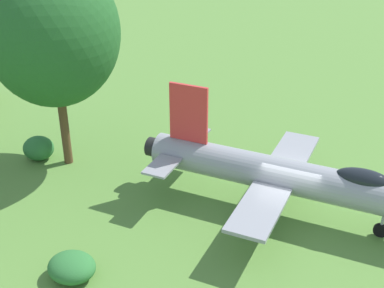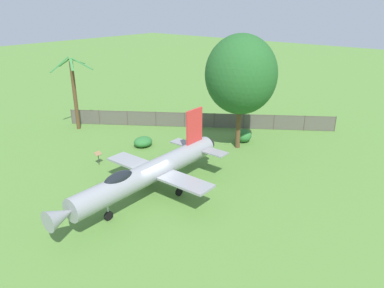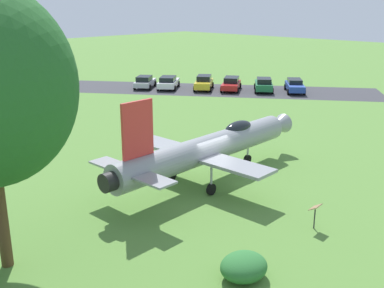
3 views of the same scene
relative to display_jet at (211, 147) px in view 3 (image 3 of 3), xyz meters
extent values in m
plane|color=#568438|center=(0.00, -0.36, -1.91)|extent=(200.00, 200.00, 0.00)
cube|color=#38383D|center=(-17.85, 21.37, -1.91)|extent=(34.33, 27.08, 0.00)
cylinder|color=gray|center=(0.00, -0.36, -0.05)|extent=(1.65, 12.76, 1.50)
cone|color=gray|center=(-0.08, 6.61, -0.05)|extent=(1.29, 1.62, 1.27)
cylinder|color=black|center=(0.09, -6.97, -0.05)|extent=(0.90, 0.61, 0.90)
ellipsoid|color=black|center=(-0.03, 2.45, 0.59)|extent=(0.93, 2.21, 0.84)
cube|color=red|center=(0.06, -5.20, 2.03)|extent=(0.16, 1.80, 2.65)
cube|color=gray|center=(-2.59, -1.02, -0.24)|extent=(3.73, 1.71, 0.16)
cube|color=gray|center=(2.61, -0.96, -0.24)|extent=(3.73, 1.71, 0.16)
cube|color=gray|center=(-1.58, -5.73, 0.10)|extent=(1.81, 1.12, 0.10)
cube|color=gray|center=(1.72, -5.69, 0.10)|extent=(1.81, 1.12, 0.10)
cylinder|color=#A5A8AD|center=(-0.04, 3.47, -0.91)|extent=(0.12, 0.12, 1.41)
cylinder|color=black|center=(-0.04, 3.47, -1.61)|extent=(0.19, 0.60, 0.60)
cylinder|color=#A5A8AD|center=(-1.43, -1.65, -0.91)|extent=(0.12, 0.12, 1.41)
cylinder|color=black|center=(-1.43, -1.65, -1.61)|extent=(0.19, 0.60, 0.60)
cylinder|color=#A5A8AD|center=(1.47, -1.61, -0.91)|extent=(0.12, 0.12, 1.41)
cylinder|color=black|center=(1.47, -1.61, -1.61)|extent=(0.19, 0.60, 0.60)
cylinder|color=brown|center=(0.33, -11.96, 0.62)|extent=(0.44, 0.44, 5.07)
ellipsoid|color=#2D7033|center=(7.32, -6.50, -1.45)|extent=(1.61, 1.83, 0.93)
cylinder|color=#333333|center=(7.20, -1.29, -1.46)|extent=(0.06, 0.06, 0.90)
cube|color=olive|center=(7.20, -1.29, -0.89)|extent=(0.44, 0.63, 0.25)
cube|color=#23429E|center=(-10.76, 26.24, -1.27)|extent=(4.26, 4.73, 0.64)
cube|color=black|center=(-10.99, 26.54, -0.72)|extent=(2.64, 2.80, 0.47)
cylinder|color=black|center=(-9.12, 25.57, -1.59)|extent=(0.57, 0.64, 0.64)
cylinder|color=black|center=(-10.46, 24.50, -1.59)|extent=(0.57, 0.64, 0.64)
cylinder|color=black|center=(-11.05, 27.98, -1.59)|extent=(0.57, 0.64, 0.64)
cylinder|color=black|center=(-12.39, 26.92, -1.59)|extent=(0.57, 0.64, 0.64)
cube|color=#1E6B3D|center=(-13.57, 24.31, -1.25)|extent=(4.11, 4.59, 0.69)
cube|color=black|center=(-13.35, 24.03, -0.64)|extent=(2.60, 2.74, 0.53)
cylinder|color=black|center=(-15.17, 24.90, -1.59)|extent=(0.56, 0.64, 0.64)
cylinder|color=black|center=(-13.73, 26.01, -1.59)|extent=(0.56, 0.64, 0.64)
cylinder|color=black|center=(-13.41, 22.61, -1.59)|extent=(0.56, 0.64, 0.64)
cylinder|color=black|center=(-11.96, 23.72, -1.59)|extent=(0.56, 0.64, 0.64)
cube|color=red|center=(-16.56, 22.25, -1.31)|extent=(4.00, 4.82, 0.58)
cube|color=black|center=(-16.75, 22.56, -0.73)|extent=(2.57, 2.82, 0.58)
cylinder|color=black|center=(-14.98, 21.48, -1.59)|extent=(0.53, 0.66, 0.64)
cylinder|color=black|center=(-16.50, 20.50, -1.59)|extent=(0.53, 0.66, 0.64)
cylinder|color=black|center=(-16.61, 24.01, -1.59)|extent=(0.53, 0.66, 0.64)
cylinder|color=black|center=(-18.14, 23.03, -1.59)|extent=(0.53, 0.66, 0.64)
cube|color=gold|center=(-19.12, 20.49, -1.24)|extent=(4.03, 4.59, 0.70)
cube|color=black|center=(-19.33, 20.77, -0.61)|extent=(2.56, 2.73, 0.56)
cylinder|color=black|center=(-17.55, 19.85, -1.59)|extent=(0.56, 0.65, 0.64)
cylinder|color=black|center=(-18.98, 18.80, -1.59)|extent=(0.56, 0.65, 0.64)
cylinder|color=black|center=(-19.26, 22.19, -1.59)|extent=(0.56, 0.65, 0.64)
cylinder|color=black|center=(-20.70, 21.13, -1.59)|extent=(0.56, 0.65, 0.64)
cube|color=silver|center=(-22.50, 18.17, -1.29)|extent=(4.30, 4.84, 0.62)
cube|color=black|center=(-22.27, 17.87, -0.72)|extent=(2.72, 2.88, 0.52)
cylinder|color=black|center=(-24.17, 18.82, -1.59)|extent=(0.56, 0.64, 0.64)
cylinder|color=black|center=(-22.65, 19.96, -1.59)|extent=(0.56, 0.64, 0.64)
cylinder|color=black|center=(-22.34, 16.38, -1.59)|extent=(0.56, 0.64, 0.64)
cylinder|color=black|center=(-20.82, 17.52, -1.59)|extent=(0.56, 0.64, 0.64)
cube|color=#B2B5BA|center=(-24.79, 16.59, -1.31)|extent=(3.84, 4.38, 0.56)
cube|color=black|center=(-24.60, 16.33, -0.76)|extent=(2.46, 2.61, 0.56)
cylinder|color=black|center=(-26.30, 17.18, -1.59)|extent=(0.55, 0.65, 0.64)
cylinder|color=black|center=(-24.85, 18.21, -1.59)|extent=(0.55, 0.65, 0.64)
cylinder|color=black|center=(-24.72, 14.97, -1.59)|extent=(0.55, 0.65, 0.64)
cylinder|color=black|center=(-23.28, 16.01, -1.59)|extent=(0.55, 0.65, 0.64)
camera|label=1|loc=(18.81, 3.75, 11.35)|focal=48.53mm
camera|label=2|loc=(-16.45, 15.24, 10.91)|focal=34.03mm
camera|label=3|loc=(16.02, -18.31, 7.59)|focal=43.33mm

